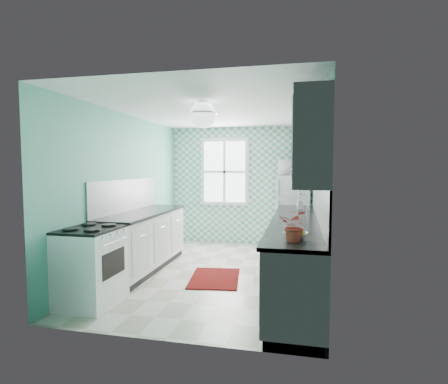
% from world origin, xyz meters
% --- Properties ---
extents(floor, '(3.00, 4.40, 0.02)m').
position_xyz_m(floor, '(0.00, 0.00, -0.01)').
color(floor, beige).
rests_on(floor, ground).
extents(ceiling, '(3.00, 4.40, 0.02)m').
position_xyz_m(ceiling, '(0.00, 0.00, 2.51)').
color(ceiling, white).
rests_on(ceiling, wall_back).
extents(wall_back, '(3.00, 0.02, 2.50)m').
position_xyz_m(wall_back, '(0.00, 2.21, 1.25)').
color(wall_back, '#55A691').
rests_on(wall_back, floor).
extents(wall_front, '(3.00, 0.02, 2.50)m').
position_xyz_m(wall_front, '(0.00, -2.21, 1.25)').
color(wall_front, '#55A691').
rests_on(wall_front, floor).
extents(wall_left, '(0.02, 4.40, 2.50)m').
position_xyz_m(wall_left, '(-1.51, 0.00, 1.25)').
color(wall_left, '#55A691').
rests_on(wall_left, floor).
extents(wall_right, '(0.02, 4.40, 2.50)m').
position_xyz_m(wall_right, '(1.51, 0.00, 1.25)').
color(wall_right, '#55A691').
rests_on(wall_right, floor).
extents(accent_wall, '(3.00, 0.01, 2.50)m').
position_xyz_m(accent_wall, '(0.00, 2.19, 1.25)').
color(accent_wall, '#54AB90').
rests_on(accent_wall, wall_back).
extents(window, '(1.04, 0.05, 1.44)m').
position_xyz_m(window, '(-0.35, 2.16, 1.55)').
color(window, white).
rests_on(window, wall_back).
extents(backsplash_right, '(0.02, 3.60, 0.51)m').
position_xyz_m(backsplash_right, '(1.49, -0.40, 1.20)').
color(backsplash_right, white).
rests_on(backsplash_right, wall_right).
extents(backsplash_left, '(0.02, 2.15, 0.51)m').
position_xyz_m(backsplash_left, '(-1.49, -0.07, 1.20)').
color(backsplash_left, white).
rests_on(backsplash_left, wall_left).
extents(upper_cabinets_right, '(0.33, 3.20, 0.90)m').
position_xyz_m(upper_cabinets_right, '(1.33, -0.60, 1.90)').
color(upper_cabinets_right, silver).
rests_on(upper_cabinets_right, wall_right).
extents(upper_cabinet_fridge, '(0.40, 0.74, 0.40)m').
position_xyz_m(upper_cabinet_fridge, '(1.30, 1.83, 2.25)').
color(upper_cabinet_fridge, silver).
rests_on(upper_cabinet_fridge, wall_right).
extents(ceiling_light, '(0.34, 0.34, 0.35)m').
position_xyz_m(ceiling_light, '(0.00, -0.80, 2.32)').
color(ceiling_light, silver).
rests_on(ceiling_light, ceiling).
extents(base_cabinets_right, '(0.60, 3.60, 0.90)m').
position_xyz_m(base_cabinets_right, '(1.20, -0.40, 0.45)').
color(base_cabinets_right, white).
rests_on(base_cabinets_right, floor).
extents(countertop_right, '(0.63, 3.60, 0.04)m').
position_xyz_m(countertop_right, '(1.19, -0.40, 0.92)').
color(countertop_right, black).
rests_on(countertop_right, base_cabinets_right).
extents(base_cabinets_left, '(0.60, 2.15, 0.90)m').
position_xyz_m(base_cabinets_left, '(-1.20, -0.07, 0.45)').
color(base_cabinets_left, white).
rests_on(base_cabinets_left, floor).
extents(countertop_left, '(0.63, 2.15, 0.04)m').
position_xyz_m(countertop_left, '(-1.19, -0.07, 0.92)').
color(countertop_left, black).
rests_on(countertop_left, base_cabinets_left).
extents(fridge, '(0.65, 0.65, 1.49)m').
position_xyz_m(fridge, '(1.11, 1.78, 0.74)').
color(fridge, white).
rests_on(fridge, floor).
extents(stove, '(0.60, 0.75, 0.91)m').
position_xyz_m(stove, '(-1.20, -1.52, 0.47)').
color(stove, white).
rests_on(stove, floor).
extents(sink, '(0.47, 0.40, 0.53)m').
position_xyz_m(sink, '(1.20, 0.58, 0.93)').
color(sink, silver).
rests_on(sink, countertop_right).
extents(rug, '(0.83, 1.08, 0.02)m').
position_xyz_m(rug, '(0.03, -0.29, 0.01)').
color(rug, '#610E07').
rests_on(rug, floor).
extents(dish_towel, '(0.09, 0.22, 0.34)m').
position_xyz_m(dish_towel, '(0.89, 0.37, 0.48)').
color(dish_towel, '#62A997').
rests_on(dish_towel, base_cabinets_right).
extents(fruit_bowl, '(0.29, 0.29, 0.06)m').
position_xyz_m(fruit_bowl, '(1.20, -1.71, 0.97)').
color(fruit_bowl, white).
rests_on(fruit_bowl, countertop_right).
extents(potted_plant, '(0.33, 0.30, 0.31)m').
position_xyz_m(potted_plant, '(1.20, -1.88, 1.09)').
color(potted_plant, '#C12546').
rests_on(potted_plant, countertop_right).
extents(soap_bottle, '(0.11, 0.11, 0.22)m').
position_xyz_m(soap_bottle, '(1.25, 0.79, 1.05)').
color(soap_bottle, '#A6B2BC').
rests_on(soap_bottle, countertop_right).
extents(microwave, '(0.58, 0.41, 0.31)m').
position_xyz_m(microwave, '(1.11, 1.78, 1.64)').
color(microwave, silver).
rests_on(microwave, fridge).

